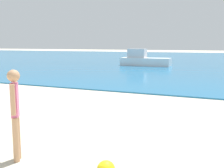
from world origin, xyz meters
TOP-DOWN VIEW (x-y plane):
  - water at (0.00, 42.97)m, footprint 160.00×60.00m
  - person_standing at (-0.62, 5.56)m, footprint 0.25×0.34m
  - boat_far at (-4.96, 27.39)m, footprint 4.80×1.63m

SIDE VIEW (x-z plane):
  - water at x=0.00m, z-range 0.00..0.06m
  - boat_far at x=-4.96m, z-range -0.19..1.43m
  - person_standing at x=-0.62m, z-range 0.12..1.80m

